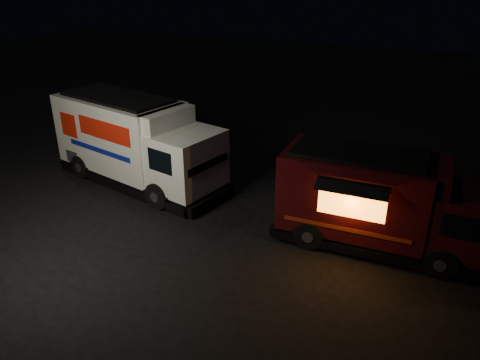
# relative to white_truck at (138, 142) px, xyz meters

# --- Properties ---
(ground) EXTENTS (80.00, 80.00, 0.00)m
(ground) POSITION_rel_white_truck_xyz_m (3.37, -2.41, -1.66)
(ground) COLOR black
(ground) RESTS_ON ground
(white_truck) EXTENTS (7.71, 4.00, 3.33)m
(white_truck) POSITION_rel_white_truck_xyz_m (0.00, 0.00, 0.00)
(white_truck) COLOR white
(white_truck) RESTS_ON ground
(red_truck) EXTENTS (6.34, 2.49, 2.92)m
(red_truck) POSITION_rel_white_truck_xyz_m (9.20, -0.67, -0.20)
(red_truck) COLOR #390A10
(red_truck) RESTS_ON ground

